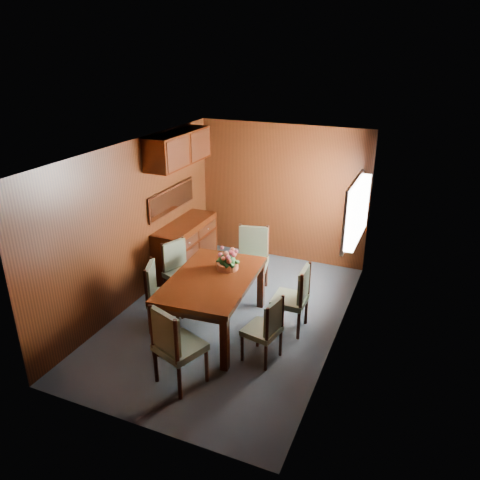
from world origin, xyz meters
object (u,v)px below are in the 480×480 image
at_px(chair_left_near, 159,292).
at_px(flower_centerpiece, 227,259).
at_px(sideboard, 186,248).
at_px(dining_table, 212,285).
at_px(chair_right_near, 267,327).
at_px(chair_head, 174,343).

distance_m(chair_left_near, flower_centerpiece, 1.02).
distance_m(sideboard, flower_centerpiece, 1.69).
xyz_separation_m(dining_table, flower_centerpiece, (0.08, 0.32, 0.26)).
distance_m(chair_right_near, flower_centerpiece, 1.16).
relative_size(dining_table, chair_right_near, 2.03).
height_order(chair_left_near, chair_right_near, chair_left_near).
relative_size(chair_left_near, flower_centerpiece, 3.02).
bearing_deg(dining_table, sideboard, 126.09).
height_order(sideboard, chair_left_near, chair_left_near).
xyz_separation_m(dining_table, chair_right_near, (0.90, -0.37, -0.19)).
bearing_deg(chair_right_near, sideboard, 61.44).
distance_m(sideboard, chair_head, 2.85).
height_order(sideboard, chair_head, chair_head).
xyz_separation_m(chair_left_near, chair_head, (0.80, -0.97, 0.04)).
xyz_separation_m(chair_right_near, flower_centerpiece, (-0.82, 0.69, 0.46)).
bearing_deg(chair_right_near, dining_table, 79.06).
xyz_separation_m(sideboard, chair_head, (1.28, -2.55, 0.12)).
bearing_deg(chair_right_near, flower_centerpiece, 61.46).
height_order(dining_table, chair_head, chair_head).
height_order(dining_table, flower_centerpiece, flower_centerpiece).
bearing_deg(sideboard, chair_right_near, -39.85).
bearing_deg(chair_head, dining_table, 115.85).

